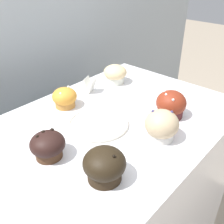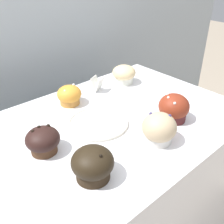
# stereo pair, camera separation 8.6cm
# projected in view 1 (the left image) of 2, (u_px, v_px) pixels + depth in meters

# --- Properties ---
(wall_back) EXTENTS (3.20, 0.10, 1.80)m
(wall_back) POSITION_uv_depth(u_px,v_px,m) (11.00, 85.00, 1.24)
(wall_back) COLOR #A8B2B7
(wall_back) RESTS_ON ground
(display_counter) EXTENTS (1.00, 0.64, 0.94)m
(display_counter) POSITION_uv_depth(u_px,v_px,m) (106.00, 217.00, 1.12)
(display_counter) COLOR silver
(display_counter) RESTS_ON ground
(muffin_front_center) EXTENTS (0.10, 0.10, 0.08)m
(muffin_front_center) POSITION_uv_depth(u_px,v_px,m) (48.00, 145.00, 0.72)
(muffin_front_center) COLOR #492E1C
(muffin_front_center) RESTS_ON display_counter
(muffin_back_left) EXTENTS (0.10, 0.10, 0.09)m
(muffin_back_left) POSITION_uv_depth(u_px,v_px,m) (171.00, 105.00, 0.91)
(muffin_back_left) COLOR #4C1E1F
(muffin_back_left) RESTS_ON display_counter
(muffin_back_right) EXTENTS (0.11, 0.11, 0.09)m
(muffin_back_right) POSITION_uv_depth(u_px,v_px,m) (104.00, 165.00, 0.65)
(muffin_back_right) COLOR black
(muffin_back_right) RESTS_ON display_counter
(muffin_front_left) EXTENTS (0.10, 0.10, 0.10)m
(muffin_front_left) POSITION_uv_depth(u_px,v_px,m) (162.00, 126.00, 0.79)
(muffin_front_left) COLOR silver
(muffin_front_left) RESTS_ON display_counter
(muffin_front_right) EXTENTS (0.10, 0.10, 0.08)m
(muffin_front_right) POSITION_uv_depth(u_px,v_px,m) (115.00, 74.00, 1.15)
(muffin_front_right) COLOR white
(muffin_front_right) RESTS_ON display_counter
(muffin_back_center) EXTENTS (0.09, 0.09, 0.07)m
(muffin_back_center) POSITION_uv_depth(u_px,v_px,m) (65.00, 97.00, 0.97)
(muffin_back_center) COLOR #C4833B
(muffin_back_center) RESTS_ON display_counter
(serving_plate) EXTENTS (0.20, 0.20, 0.01)m
(serving_plate) POSITION_uv_depth(u_px,v_px,m) (98.00, 124.00, 0.88)
(serving_plate) COLOR beige
(serving_plate) RESTS_ON display_counter
(price_card) EXTENTS (0.06, 0.06, 0.06)m
(price_card) POSITION_uv_depth(u_px,v_px,m) (91.00, 85.00, 1.07)
(price_card) COLOR white
(price_card) RESTS_ON display_counter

